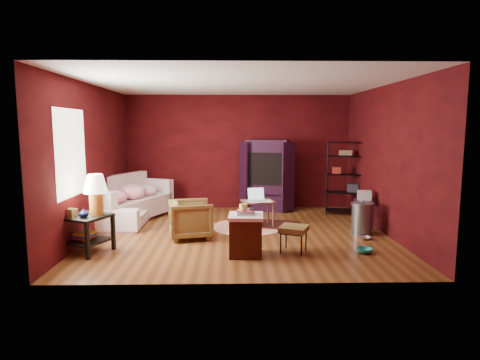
# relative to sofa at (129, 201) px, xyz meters

# --- Properties ---
(room) EXTENTS (5.54, 5.04, 2.84)m
(room) POSITION_rel_sofa_xyz_m (2.33, -1.09, 0.97)
(room) COLOR brown
(room) RESTS_ON ground
(sofa) EXTENTS (0.67, 2.23, 0.87)m
(sofa) POSITION_rel_sofa_xyz_m (0.00, 0.00, 0.00)
(sofa) COLOR silver
(sofa) RESTS_ON ground
(armchair) EXTENTS (0.83, 0.87, 0.76)m
(armchair) POSITION_rel_sofa_xyz_m (1.46, -1.37, -0.05)
(armchair) COLOR black
(armchair) RESTS_ON ground
(pet_bowl_steel) EXTENTS (0.21, 0.06, 0.21)m
(pet_bowl_steel) POSITION_rel_sofa_xyz_m (4.61, -1.55, -0.33)
(pet_bowl_steel) COLOR silver
(pet_bowl_steel) RESTS_ON ground
(pet_bowl_turquoise) EXTENTS (0.26, 0.09, 0.25)m
(pet_bowl_turquoise) POSITION_rel_sofa_xyz_m (4.34, -2.34, -0.31)
(pet_bowl_turquoise) COLOR teal
(pet_bowl_turquoise) RESTS_ON ground
(vase) EXTENTS (0.19, 0.19, 0.15)m
(vase) POSITION_rel_sofa_xyz_m (-0.10, -2.37, 0.25)
(vase) COLOR #0D1343
(vase) RESTS_ON side_table
(mug) EXTENTS (0.16, 0.15, 0.13)m
(mug) POSITION_rel_sofa_xyz_m (2.39, -2.43, 0.36)
(mug) COLOR #F5ED77
(mug) RESTS_ON hamper
(side_table) EXTENTS (0.85, 0.85, 1.27)m
(side_table) POSITION_rel_sofa_xyz_m (-0.05, -2.18, 0.33)
(side_table) COLOR black
(side_table) RESTS_ON ground
(sofa_cushions) EXTENTS (1.64, 2.29, 0.90)m
(sofa_cushions) POSITION_rel_sofa_xyz_m (-0.04, 0.03, 0.00)
(sofa_cushions) COLOR silver
(sofa_cushions) RESTS_ON sofa
(hamper) EXTENTS (0.56, 0.56, 0.75)m
(hamper) POSITION_rel_sofa_xyz_m (2.43, -2.41, -0.09)
(hamper) COLOR #471C10
(hamper) RESTS_ON ground
(footstool) EXTENTS (0.55, 0.55, 0.43)m
(footstool) POSITION_rel_sofa_xyz_m (3.21, -2.27, -0.06)
(footstool) COLOR black
(footstool) RESTS_ON ground
(rug_round) EXTENTS (1.91, 1.91, 0.01)m
(rug_round) POSITION_rel_sofa_xyz_m (2.53, -0.61, -0.43)
(rug_round) COLOR #F1E0C9
(rug_round) RESTS_ON ground
(rug_oriental) EXTENTS (1.37, 1.09, 0.01)m
(rug_oriental) POSITION_rel_sofa_xyz_m (2.98, -0.40, -0.42)
(rug_oriental) COLOR #511B15
(rug_oriental) RESTS_ON ground
(laptop_desk) EXTENTS (0.70, 0.59, 0.77)m
(laptop_desk) POSITION_rel_sofa_xyz_m (2.74, -0.54, 0.04)
(laptop_desk) COLOR brown
(laptop_desk) RESTS_ON ground
(tv_armoire) EXTENTS (1.31, 0.92, 1.71)m
(tv_armoire) POSITION_rel_sofa_xyz_m (3.07, 1.09, 0.46)
(tv_armoire) COLOR black
(tv_armoire) RESTS_ON ground
(wire_shelving) EXTENTS (0.88, 0.52, 1.69)m
(wire_shelving) POSITION_rel_sofa_xyz_m (4.82, 0.57, 0.49)
(wire_shelving) COLOR black
(wire_shelving) RESTS_ON ground
(small_stand) EXTENTS (0.45, 0.45, 0.75)m
(small_stand) POSITION_rel_sofa_xyz_m (4.87, -0.67, 0.13)
(small_stand) COLOR black
(small_stand) RESTS_ON ground
(trash_can) EXTENTS (0.54, 0.54, 0.65)m
(trash_can) POSITION_rel_sofa_xyz_m (4.66, -1.20, -0.13)
(trash_can) COLOR gray
(trash_can) RESTS_ON ground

